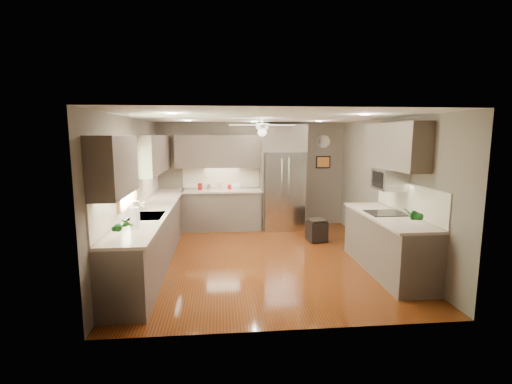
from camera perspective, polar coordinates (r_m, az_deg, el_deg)
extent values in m
plane|color=#441F09|center=(6.80, 1.19, -10.17)|extent=(5.00, 5.00, 0.00)
plane|color=white|center=(6.44, 1.26, 11.39)|extent=(5.00, 5.00, 0.00)
plane|color=#605649|center=(8.97, -0.63, 2.65)|extent=(4.50, 0.00, 4.50)
plane|color=#605649|center=(4.07, 5.33, -4.85)|extent=(4.50, 0.00, 4.50)
plane|color=#605649|center=(6.63, -18.48, 0.03)|extent=(0.00, 5.00, 5.00)
plane|color=#605649|center=(7.12, 19.52, 0.55)|extent=(0.00, 5.00, 5.00)
cylinder|color=maroon|center=(8.69, -8.59, 0.83)|extent=(0.11, 0.11, 0.16)
cylinder|color=silver|center=(8.68, -7.27, 0.78)|extent=(0.09, 0.09, 0.13)
cylinder|color=tan|center=(8.72, -5.57, 0.98)|extent=(0.10, 0.10, 0.16)
cylinder|color=maroon|center=(8.71, -4.12, 0.79)|extent=(0.10, 0.10, 0.12)
imported|color=white|center=(6.62, -17.02, -1.80)|extent=(0.09, 0.09, 0.19)
imported|color=#19581A|center=(4.82, -19.69, -4.94)|extent=(0.21, 0.18, 0.34)
imported|color=#19581A|center=(5.65, 23.01, -3.24)|extent=(0.22, 0.20, 0.32)
imported|color=tan|center=(8.70, -2.95, 0.58)|extent=(0.26, 0.26, 0.06)
cube|color=brown|center=(6.87, -15.42, -6.35)|extent=(0.60, 4.70, 0.90)
cube|color=beige|center=(6.77, -15.46, -2.51)|extent=(0.65, 4.70, 0.04)
cube|color=beige|center=(6.78, -18.09, -0.20)|extent=(0.02, 4.70, 0.50)
cube|color=brown|center=(8.76, -5.19, -2.82)|extent=(1.85, 0.60, 0.90)
cube|color=beige|center=(8.67, -5.23, 0.20)|extent=(1.85, 0.65, 0.04)
cube|color=beige|center=(8.93, -5.27, 2.27)|extent=(1.85, 0.02, 0.50)
cube|color=brown|center=(4.98, -21.03, 3.80)|extent=(0.33, 1.20, 0.75)
cube|color=brown|center=(7.81, -15.37, 5.67)|extent=(0.33, 2.40, 0.75)
cube|color=brown|center=(8.73, -5.32, 6.23)|extent=(2.15, 0.33, 0.75)
cube|color=brown|center=(6.49, 20.59, 6.66)|extent=(0.33, 1.70, 0.75)
cube|color=#BFF2B2|center=(6.11, -19.52, 2.10)|extent=(0.01, 1.00, 0.80)
cube|color=brown|center=(6.07, -19.49, 6.14)|extent=(0.05, 1.12, 0.06)
cube|color=brown|center=(6.16, -19.09, -1.87)|extent=(0.05, 1.12, 0.06)
cube|color=brown|center=(5.59, -20.57, 1.47)|extent=(0.05, 0.06, 0.80)
cube|color=brown|center=(6.61, -18.21, 2.64)|extent=(0.05, 0.06, 0.80)
cube|color=silver|center=(6.14, -16.45, -3.64)|extent=(0.50, 0.70, 0.03)
cube|color=#262626|center=(6.15, -16.44, -3.96)|extent=(0.44, 0.62, 0.05)
cylinder|color=silver|center=(6.16, -18.33, -2.50)|extent=(0.02, 0.02, 0.24)
cylinder|color=silver|center=(6.12, -17.84, -1.40)|extent=(0.16, 0.02, 0.02)
cube|color=silver|center=(8.75, 4.15, 0.23)|extent=(0.92, 0.72, 1.82)
cube|color=black|center=(8.46, 4.51, -1.82)|extent=(0.88, 0.02, 0.02)
cube|color=black|center=(8.36, 4.56, 2.18)|extent=(0.01, 0.02, 1.00)
cylinder|color=silver|center=(8.32, 4.06, 2.15)|extent=(0.02, 0.02, 0.90)
cylinder|color=silver|center=(8.34, 5.15, 2.16)|extent=(0.02, 0.02, 0.90)
cube|color=brown|center=(8.71, 4.17, 8.28)|extent=(1.04, 0.60, 0.63)
cube|color=brown|center=(8.74, 0.84, 0.24)|extent=(0.06, 0.60, 1.82)
cube|color=brown|center=(8.90, 7.26, 0.33)|extent=(0.06, 0.60, 1.82)
cube|color=brown|center=(6.44, 19.51, -7.57)|extent=(0.65, 2.20, 0.90)
cube|color=beige|center=(6.32, 19.60, -3.49)|extent=(0.70, 2.20, 0.04)
cube|color=beige|center=(6.42, 22.40, -0.92)|extent=(0.02, 2.20, 0.50)
cube|color=black|center=(6.40, 19.24, -3.08)|extent=(0.56, 0.52, 0.01)
cube|color=silver|center=(6.50, 19.89, 1.84)|extent=(0.42, 0.55, 0.34)
cube|color=black|center=(6.42, 18.19, 1.84)|extent=(0.02, 0.40, 0.26)
cylinder|color=white|center=(6.73, 0.96, 10.93)|extent=(0.03, 0.03, 0.08)
cylinder|color=white|center=(6.73, 0.95, 10.08)|extent=(0.22, 0.22, 0.10)
sphere|color=white|center=(6.73, 0.95, 9.23)|extent=(0.16, 0.16, 0.16)
cube|color=white|center=(6.78, 3.94, 10.22)|extent=(0.48, 0.11, 0.01)
cube|color=white|center=(7.08, 0.63, 10.18)|extent=(0.11, 0.48, 0.01)
cube|color=white|center=(6.70, -2.07, 10.26)|extent=(0.48, 0.11, 0.01)
cube|color=white|center=(6.38, 1.31, 10.33)|extent=(0.11, 0.48, 0.01)
cylinder|color=white|center=(7.72, -10.47, 10.77)|extent=(0.14, 0.14, 0.01)
cylinder|color=white|center=(7.96, 9.64, 10.73)|extent=(0.14, 0.14, 0.01)
cylinder|color=white|center=(5.23, -12.86, 11.71)|extent=(0.14, 0.14, 0.01)
cylinder|color=white|center=(5.58, 16.42, 11.38)|extent=(0.14, 0.14, 0.01)
cylinder|color=white|center=(8.23, -0.23, 10.78)|extent=(0.14, 0.14, 0.01)
cylinder|color=white|center=(9.22, 10.37, 7.66)|extent=(0.30, 0.03, 0.30)
cylinder|color=silver|center=(9.20, 10.40, 7.66)|extent=(0.29, 0.00, 0.29)
cube|color=black|center=(9.24, 10.29, 4.56)|extent=(0.36, 0.03, 0.30)
cube|color=#BE6D26|center=(9.22, 10.32, 4.55)|extent=(0.30, 0.01, 0.24)
cube|color=black|center=(7.88, 9.32, -5.91)|extent=(0.42, 0.42, 0.41)
cube|color=black|center=(7.82, 9.36, -4.24)|extent=(0.40, 0.40, 0.03)
cylinder|color=white|center=(5.33, -18.14, -3.87)|extent=(0.13, 0.13, 0.31)
cylinder|color=silver|center=(5.33, -18.14, -3.76)|extent=(0.03, 0.03, 0.33)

